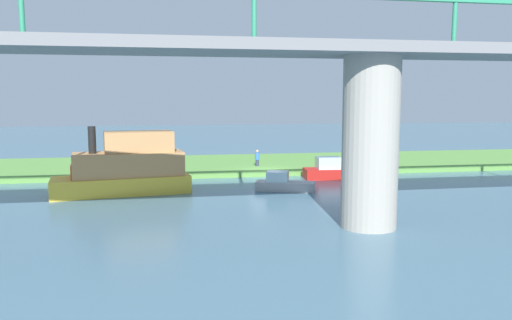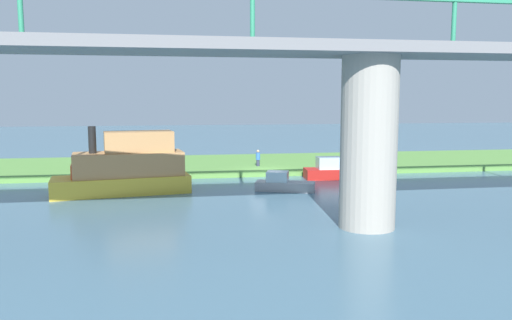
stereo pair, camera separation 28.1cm
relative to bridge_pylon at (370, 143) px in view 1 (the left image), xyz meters
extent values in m
plane|color=#476B7F|center=(1.94, -16.08, -4.09)|extent=(160.00, 160.00, 0.00)
cube|color=#5B9342|center=(1.94, -22.08, -3.84)|extent=(80.00, 12.00, 0.50)
cylinder|color=#9E998E|center=(0.00, 0.00, 0.00)|extent=(2.68, 2.68, 8.18)
cube|color=slate|center=(0.00, 0.00, 4.34)|extent=(73.75, 4.00, 0.50)
cylinder|color=#2D8C66|center=(-5.27, -2.00, 5.89)|extent=(0.24, 0.24, 2.60)
cylinder|color=#2D8C66|center=(5.27, -2.00, 5.89)|extent=(0.24, 0.24, 2.60)
cylinder|color=#2D8C66|center=(15.80, -2.00, 5.89)|extent=(0.24, 0.24, 2.60)
cylinder|color=#2D334C|center=(2.17, -18.87, -3.31)|extent=(0.29, 0.29, 0.55)
cylinder|color=blue|center=(2.17, -18.87, -2.74)|extent=(0.47, 0.47, 0.60)
sphere|color=tan|center=(2.17, -18.87, -2.32)|extent=(0.24, 0.24, 0.24)
cylinder|color=brown|center=(-3.80, -18.03, -3.18)|extent=(0.20, 0.20, 0.81)
cube|color=gold|center=(12.60, -10.81, -3.51)|extent=(9.05, 4.23, 1.16)
cube|color=#B27F4C|center=(12.12, -10.89, -2.15)|extent=(7.29, 3.67, 1.55)
cube|color=#B27F4C|center=(11.45, -10.99, -0.70)|extent=(4.65, 2.86, 1.35)
cylinder|color=black|center=(14.32, -10.54, -0.51)|extent=(0.48, 0.48, 1.74)
cube|color=#D84C2D|center=(14.89, -10.45, -2.49)|extent=(1.80, 1.96, 0.87)
cube|color=#99999E|center=(1.79, -9.99, -3.78)|extent=(4.19, 2.66, 0.61)
cube|color=silver|center=(2.29, -10.17, -3.13)|extent=(1.72, 1.54, 0.70)
cube|color=red|center=(-3.36, -14.37, -3.69)|extent=(5.20, 2.14, 0.79)
cube|color=silver|center=(-2.68, -14.42, -2.84)|extent=(1.92, 1.56, 0.91)
camera|label=1|loc=(9.32, 22.12, 2.09)|focal=34.65mm
camera|label=2|loc=(9.04, 22.17, 2.09)|focal=34.65mm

